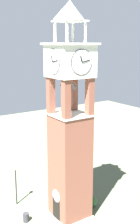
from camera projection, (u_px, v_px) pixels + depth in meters
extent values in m
plane|color=#5B664C|center=(70.00, 217.00, 26.08)|extent=(80.00, 80.00, 0.00)
cube|color=brown|center=(70.00, 168.00, 24.99)|extent=(2.87, 2.87, 9.53)
cube|color=silver|center=(70.00, 215.00, 26.04)|extent=(3.07, 3.07, 0.35)
cube|color=black|center=(56.00, 211.00, 25.02)|extent=(1.10, 0.04, 2.20)
cylinder|color=silver|center=(56.00, 196.00, 24.70)|extent=(1.10, 0.04, 1.10)
cube|color=brown|center=(51.00, 96.00, 23.82)|extent=(0.56, 0.56, 3.18)
cube|color=brown|center=(66.00, 100.00, 21.96)|extent=(0.56, 0.56, 3.18)
cube|color=brown|center=(74.00, 93.00, 25.09)|extent=(0.56, 0.56, 3.18)
cube|color=brown|center=(90.00, 97.00, 23.23)|extent=(0.56, 0.56, 3.18)
cube|color=silver|center=(70.00, 115.00, 23.88)|extent=(3.03, 3.03, 0.12)
cone|color=#4C4C51|center=(74.00, 89.00, 22.83)|extent=(0.42, 0.42, 0.44)
cone|color=#4C4C51|center=(73.00, 87.00, 23.93)|extent=(0.39, 0.39, 0.50)
cone|color=#4C4C51|center=(62.00, 88.00, 23.41)|extent=(0.41, 0.41, 0.53)
cube|color=silver|center=(70.00, 61.00, 22.87)|extent=(3.11, 3.11, 2.55)
cylinder|color=white|center=(53.00, 62.00, 22.01)|extent=(1.94, 0.05, 1.94)
torus|color=black|center=(53.00, 62.00, 22.01)|extent=(1.96, 0.06, 1.96)
cube|color=black|center=(52.00, 59.00, 21.98)|extent=(0.24, 0.03, 0.49)
cube|color=black|center=(55.00, 61.00, 21.65)|extent=(0.77, 0.03, 0.22)
cylinder|color=white|center=(86.00, 61.00, 23.73)|extent=(1.94, 0.05, 1.94)
torus|color=black|center=(86.00, 61.00, 23.73)|extent=(1.96, 0.06, 1.96)
cube|color=black|center=(86.00, 58.00, 23.77)|extent=(0.24, 0.03, 0.49)
cube|color=black|center=(89.00, 60.00, 23.43)|extent=(0.77, 0.03, 0.22)
cylinder|color=white|center=(60.00, 60.00, 24.13)|extent=(0.05, 1.94, 1.94)
torus|color=black|center=(60.00, 60.00, 24.13)|extent=(0.06, 1.96, 1.96)
cube|color=black|center=(58.00, 58.00, 24.09)|extent=(0.03, 0.24, 0.49)
cube|color=black|center=(63.00, 59.00, 24.37)|extent=(0.03, 0.77, 0.22)
cylinder|color=white|center=(82.00, 62.00, 21.60)|extent=(0.05, 1.94, 1.94)
torus|color=black|center=(82.00, 62.00, 21.60)|extent=(0.06, 1.96, 1.96)
cube|color=black|center=(81.00, 59.00, 21.46)|extent=(0.03, 0.24, 0.49)
cube|color=black|center=(86.00, 61.00, 21.74)|extent=(0.03, 0.77, 0.22)
cube|color=silver|center=(70.00, 44.00, 22.55)|extent=(3.47, 3.47, 0.16)
cylinder|color=silver|center=(55.00, 33.00, 22.58)|extent=(0.22, 0.22, 1.58)
cylinder|color=silver|center=(67.00, 32.00, 21.20)|extent=(0.22, 0.22, 1.58)
cylinder|color=silver|center=(73.00, 33.00, 23.51)|extent=(0.22, 0.22, 1.58)
cylinder|color=silver|center=(85.00, 32.00, 22.13)|extent=(0.22, 0.22, 1.58)
cube|color=silver|center=(70.00, 21.00, 22.16)|extent=(2.15, 2.15, 0.12)
pyramid|color=silver|center=(70.00, 10.00, 21.98)|extent=(2.15, 2.15, 1.45)
cylinder|color=black|center=(16.00, 187.00, 27.77)|extent=(0.12, 0.12, 3.58)
sphere|color=silver|center=(15.00, 169.00, 27.32)|extent=(0.36, 0.36, 0.36)
cylinder|color=#2D2D33|center=(26.00, 217.00, 25.31)|extent=(0.52, 0.52, 0.80)
ellipsoid|color=#336638|center=(92.00, 201.00, 27.70)|extent=(0.87, 0.87, 0.99)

